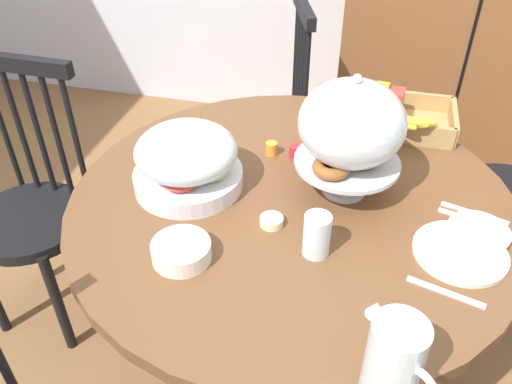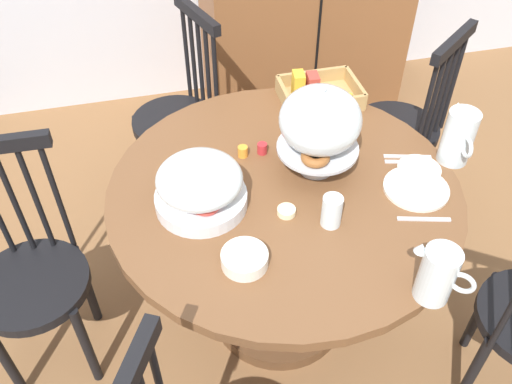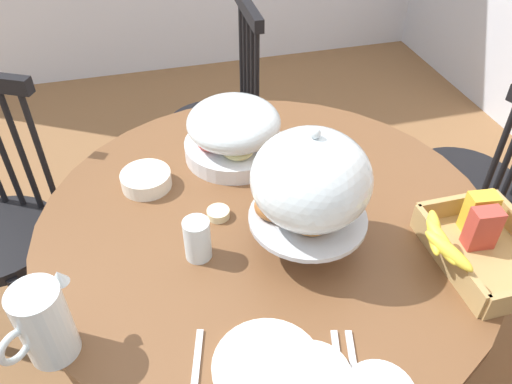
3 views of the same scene
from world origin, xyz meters
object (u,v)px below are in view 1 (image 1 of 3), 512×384
at_px(pastry_stand_with_dome, 351,128).
at_px(china_plate_small, 479,231).
at_px(cereal_basket, 401,116).
at_px(windsor_chair_host_seat, 267,123).
at_px(fruit_platter_covered, 187,160).
at_px(windsor_chair_near_window, 34,216).
at_px(dining_table, 289,254).
at_px(china_plate_large, 460,252).
at_px(orange_juice_pitcher, 393,364).
at_px(butter_dish, 271,221).
at_px(drinking_glass, 317,235).
at_px(cereal_bowl, 181,251).

height_order(pastry_stand_with_dome, china_plate_small, pastry_stand_with_dome).
bearing_deg(cereal_basket, pastry_stand_with_dome, -109.41).
bearing_deg(windsor_chair_host_seat, fruit_platter_covered, -91.40).
bearing_deg(windsor_chair_near_window, dining_table, -3.04).
xyz_separation_m(pastry_stand_with_dome, china_plate_large, (0.30, -0.18, -0.19)).
height_order(orange_juice_pitcher, cereal_basket, orange_juice_pitcher).
distance_m(dining_table, china_plate_large, 0.49).
xyz_separation_m(cereal_basket, butter_dish, (-0.30, -0.57, -0.03)).
xyz_separation_m(cereal_basket, drinking_glass, (-0.17, -0.65, 0.01)).
bearing_deg(orange_juice_pitcher, pastry_stand_with_dome, 103.97).
relative_size(cereal_basket, cereal_bowl, 2.26).
bearing_deg(china_plate_small, china_plate_large, -120.93).
bearing_deg(fruit_platter_covered, windsor_chair_host_seat, 88.60).
bearing_deg(windsor_chair_near_window, drinking_glass, -13.72).
height_order(dining_table, china_plate_large, china_plate_large).
bearing_deg(windsor_chair_near_window, orange_juice_pitcher, -25.80).
height_order(windsor_chair_host_seat, drinking_glass, windsor_chair_host_seat).
distance_m(orange_juice_pitcher, butter_dish, 0.51).
bearing_deg(pastry_stand_with_dome, drinking_glass, -98.05).
distance_m(windsor_chair_near_window, fruit_platter_covered, 0.72).
distance_m(cereal_basket, drinking_glass, 0.67).
relative_size(pastry_stand_with_dome, drinking_glass, 3.13).
height_order(windsor_chair_host_seat, china_plate_small, windsor_chair_host_seat).
relative_size(dining_table, fruit_platter_covered, 4.02).
xyz_separation_m(windsor_chair_near_window, cereal_basket, (1.17, 0.40, 0.33)).
distance_m(orange_juice_pitcher, china_plate_small, 0.52).
distance_m(pastry_stand_with_dome, fruit_platter_covered, 0.44).
bearing_deg(china_plate_large, orange_juice_pitcher, -110.40).
relative_size(pastry_stand_with_dome, cereal_bowl, 2.46).
relative_size(windsor_chair_host_seat, butter_dish, 16.25).
xyz_separation_m(pastry_stand_with_dome, china_plate_small, (0.34, -0.10, -0.18)).
distance_m(orange_juice_pitcher, cereal_basket, 0.97).
distance_m(pastry_stand_with_dome, orange_juice_pitcher, 0.61).
xyz_separation_m(windsor_chair_near_window, china_plate_small, (1.37, -0.09, 0.30)).
relative_size(china_plate_small, drinking_glass, 1.36).
bearing_deg(butter_dish, cereal_bowl, -135.89).
distance_m(pastry_stand_with_dome, drinking_glass, 0.30).
height_order(orange_juice_pitcher, china_plate_large, orange_juice_pitcher).
height_order(fruit_platter_covered, cereal_bowl, fruit_platter_covered).
height_order(orange_juice_pitcher, china_plate_small, orange_juice_pitcher).
relative_size(windsor_chair_host_seat, pastry_stand_with_dome, 2.83).
xyz_separation_m(cereal_basket, cereal_bowl, (-0.47, -0.74, -0.02)).
height_order(windsor_chair_near_window, fruit_platter_covered, windsor_chair_near_window).
distance_m(china_plate_large, drinking_glass, 0.34).
bearing_deg(orange_juice_pitcher, china_plate_small, 67.78).
relative_size(fruit_platter_covered, cereal_bowl, 2.14).
height_order(fruit_platter_covered, orange_juice_pitcher, same).
height_order(dining_table, fruit_platter_covered, fruit_platter_covered).
bearing_deg(orange_juice_pitcher, butter_dish, 127.58).
relative_size(orange_juice_pitcher, butter_dish, 3.00).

